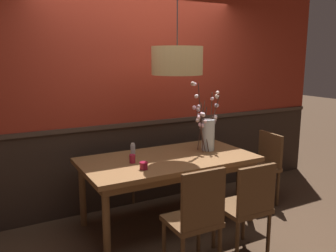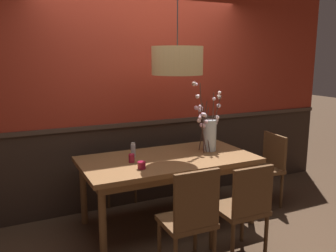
{
  "view_description": "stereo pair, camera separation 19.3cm",
  "coord_description": "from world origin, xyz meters",
  "views": [
    {
      "loc": [
        -1.75,
        -3.22,
        1.83
      ],
      "look_at": [
        0.0,
        0.0,
        1.1
      ],
      "focal_mm": 37.78,
      "sensor_mm": 36.0,
      "label": 1
    },
    {
      "loc": [
        -1.58,
        -3.3,
        1.83
      ],
      "look_at": [
        0.0,
        0.0,
        1.1
      ],
      "focal_mm": 37.78,
      "sensor_mm": 36.0,
      "label": 2
    }
  ],
  "objects": [
    {
      "name": "candle_holder_nearer_center",
      "position": [
        -0.41,
        -0.0,
        0.8
      ],
      "size": [
        0.07,
        0.07,
        0.09
      ],
      "color": "maroon",
      "rests_on": "dining_table"
    },
    {
      "name": "condiment_bottle",
      "position": [
        -0.33,
        0.18,
        0.83
      ],
      "size": [
        0.05,
        0.05,
        0.16
      ],
      "color": "#ADADB2",
      "rests_on": "dining_table"
    },
    {
      "name": "dining_table",
      "position": [
        0.0,
        0.0,
        0.68
      ],
      "size": [
        1.86,
        0.97,
        0.76
      ],
      "color": "brown",
      "rests_on": "ground"
    },
    {
      "name": "candle_holder_nearer_edge",
      "position": [
        -0.4,
        -0.25,
        0.8
      ],
      "size": [
        0.08,
        0.08,
        0.07
      ],
      "color": "maroon",
      "rests_on": "dining_table"
    },
    {
      "name": "vase_with_blossoms",
      "position": [
        0.55,
        0.06,
        0.98
      ],
      "size": [
        0.41,
        0.27,
        0.8
      ],
      "color": "silver",
      "rests_on": "dining_table"
    },
    {
      "name": "chair_head_east_end",
      "position": [
        1.34,
        -0.04,
        0.51
      ],
      "size": [
        0.43,
        0.49,
        0.88
      ],
      "color": "brown",
      "rests_on": "ground"
    },
    {
      "name": "pendant_lamp",
      "position": [
        0.1,
        -0.01,
        1.78
      ],
      "size": [
        0.53,
        0.53,
        1.07
      ],
      "color": "tan"
    },
    {
      "name": "ground_plane",
      "position": [
        0.0,
        0.0,
        0.0
      ],
      "size": [
        24.0,
        24.0,
        0.0
      ],
      "primitive_type": "plane",
      "color": "#422D1E"
    },
    {
      "name": "chair_near_side_right",
      "position": [
        0.31,
        -0.92,
        0.51
      ],
      "size": [
        0.43,
        0.42,
        0.9
      ],
      "color": "brown",
      "rests_on": "ground"
    },
    {
      "name": "chair_far_side_left",
      "position": [
        -0.3,
        0.91,
        0.55
      ],
      "size": [
        0.41,
        0.39,
        0.98
      ],
      "color": "brown",
      "rests_on": "ground"
    },
    {
      "name": "back_wall",
      "position": [
        0.0,
        0.73,
        1.35
      ],
      "size": [
        5.61,
        0.14,
        2.71
      ],
      "color": "#2D2119",
      "rests_on": "ground"
    },
    {
      "name": "chair_near_side_left",
      "position": [
        -0.23,
        -0.92,
        0.52
      ],
      "size": [
        0.43,
        0.4,
        0.94
      ],
      "color": "brown",
      "rests_on": "ground"
    }
  ]
}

